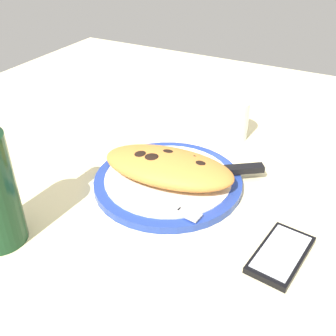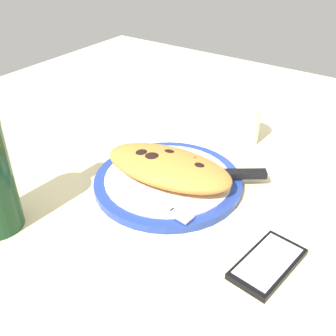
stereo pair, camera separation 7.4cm
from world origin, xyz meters
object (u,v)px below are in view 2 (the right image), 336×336
(water_glass, at_px, (241,125))
(knife, at_px, (224,175))
(smartphone, at_px, (268,263))
(calzone, at_px, (166,167))
(fork, at_px, (159,203))
(plate, at_px, (168,181))

(water_glass, bearing_deg, knife, -73.60)
(knife, height_order, smartphone, knife)
(knife, distance_m, smartphone, 0.21)
(calzone, height_order, fork, calzone)
(fork, bearing_deg, water_glass, 89.97)
(calzone, distance_m, water_glass, 0.24)
(plate, bearing_deg, smartphone, -20.00)
(fork, bearing_deg, smartphone, -2.98)
(calzone, relative_size, water_glass, 2.90)
(smartphone, bearing_deg, plate, 160.00)
(calzone, height_order, smartphone, calzone)
(fork, xyz_separation_m, smartphone, (0.20, -0.01, -0.01))
(plate, bearing_deg, knife, 35.28)
(smartphone, bearing_deg, fork, 177.02)
(plate, relative_size, water_glass, 3.10)
(water_glass, bearing_deg, calzone, -98.90)
(calzone, bearing_deg, water_glass, 81.10)
(knife, xyz_separation_m, water_glass, (-0.05, 0.17, 0.02))
(fork, xyz_separation_m, knife, (0.05, 0.13, 0.00))
(plate, xyz_separation_m, smartphone, (0.24, -0.09, -0.00))
(water_glass, bearing_deg, smartphone, -57.50)
(plate, xyz_separation_m, knife, (0.08, 0.06, 0.01))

